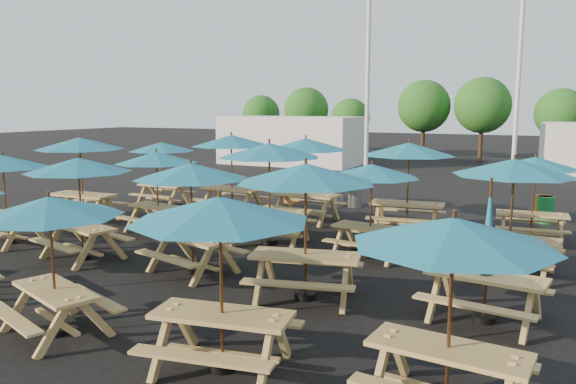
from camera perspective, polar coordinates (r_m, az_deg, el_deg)
The scene contains 33 objects.
ground at distance 14.09m, azimuth -2.73°, elevation -5.25°, with size 120.00×120.00×0.00m, color black.
picnic_unit_1 at distance 15.44m, azimuth -26.99°, elevation 2.40°, with size 2.37×2.37×2.23m.
picnic_unit_2 at distance 17.45m, azimuth -20.38°, elevation 4.27°, with size 2.65×2.65×2.53m.
picnic_unit_3 at distance 19.64m, azimuth -12.72°, elevation 4.22°, with size 2.25×2.25×2.21m.
picnic_unit_5 at distance 13.13m, azimuth -20.52°, elevation 2.13°, with size 2.80×2.80×2.31m.
picnic_unit_6 at distance 15.41m, azimuth -13.22°, elevation 3.05°, with size 2.57×2.57×2.22m.
picnic_unit_7 at distance 17.68m, azimuth -5.77°, elevation 4.85°, with size 2.76×2.76×2.54m.
picnic_unit_8 at distance 8.88m, azimuth -23.06°, elevation -1.98°, with size 2.70×2.70×2.12m.
picnic_unit_9 at distance 11.41m, azimuth -9.84°, elevation 1.59°, with size 2.81×2.81×2.29m.
picnic_unit_10 at distance 13.69m, azimuth -1.91°, elevation 3.79°, with size 2.90×2.90×2.54m.
picnic_unit_11 at distance 16.47m, azimuth 1.83°, elevation 4.48°, with size 2.63×2.63×2.50m.
picnic_unit_12 at distance 7.07m, azimuth -6.92°, elevation -2.58°, with size 2.68×2.68×2.31m.
picnic_unit_13 at distance 9.69m, azimuth 1.81°, elevation 1.26°, with size 2.97×2.97×2.45m.
picnic_unit_14 at distance 12.62m, azimuth 8.48°, elevation 1.71°, with size 2.39×2.39×2.15m.
picnic_unit_15 at distance 15.31m, azimuth 12.18°, elevation 3.86°, with size 2.73×2.73×2.46m.
picnic_unit_16 at distance 6.32m, azimuth 16.44°, elevation -4.79°, with size 2.43×2.43×2.24m.
picnic_unit_17 at distance 9.41m, azimuth 19.54°, elevation -6.88°, with size 2.00×1.80×2.31m.
picnic_unit_18 at distance 11.97m, azimuth 21.97°, elevation 1.83°, with size 2.66×2.66×2.39m.
picnic_unit_19 at distance 15.29m, azimuth 23.82°, elevation 2.36°, with size 2.39×2.39×2.17m.
waste_bin_0 at distance 19.93m, azimuth 0.31°, elevation 0.04°, with size 0.49×0.49×0.79m, color orange.
waste_bin_1 at distance 19.29m, azimuth 4.97°, elevation -0.28°, with size 0.49×0.49×0.79m, color gray.
waste_bin_2 at distance 19.22m, azimuth 6.83°, elevation -0.34°, with size 0.49×0.49×0.79m, color gray.
waste_bin_3 at distance 18.11m, azimuth 24.69°, elevation -1.64°, with size 0.49×0.49×0.79m, color #178034.
waste_bin_4 at distance 18.19m, azimuth 24.56°, elevation -1.59°, with size 0.49×0.49×0.79m, color orange.
mast_0 at distance 27.47m, azimuth 8.16°, elevation 14.05°, with size 0.20×0.20×12.00m, color silver.
mast_1 at distance 28.14m, azimuth 22.54°, elevation 13.36°, with size 0.20×0.20×12.00m, color silver.
event_tent_0 at distance 33.40m, azimuth 0.33°, elevation 5.27°, with size 8.00×4.00×2.80m, color silver.
tree_0 at distance 42.58m, azimuth -2.73°, elevation 7.92°, with size 2.80×2.80×4.24m.
tree_1 at distance 39.42m, azimuth 1.86°, elevation 8.33°, with size 3.11×3.11×4.72m.
tree_2 at distance 37.92m, azimuth 6.35°, elevation 7.48°, with size 2.59×2.59×3.93m.
tree_3 at distance 37.60m, azimuth 13.65°, elevation 8.47°, with size 3.36×3.36×5.09m.
tree_4 at distance 36.50m, azimuth 19.14°, elevation 8.32°, with size 3.41×3.41×5.17m.
tree_5 at distance 36.61m, azimuth 25.96°, elevation 7.16°, with size 2.94×2.94×4.45m.
Camera 1 is at (6.69, -11.93, 3.39)m, focal length 35.00 mm.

